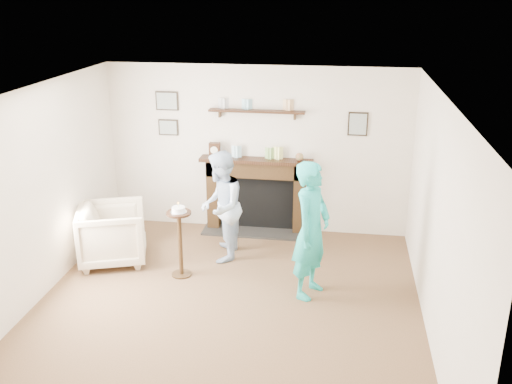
% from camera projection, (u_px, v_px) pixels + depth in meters
% --- Properties ---
extents(ground, '(5.00, 5.00, 0.00)m').
position_uv_depth(ground, '(225.00, 312.00, 6.57)').
color(ground, brown).
rests_on(ground, ground).
extents(room_shell, '(4.54, 5.02, 2.52)m').
position_uv_depth(room_shell, '(234.00, 160.00, 6.67)').
color(room_shell, beige).
rests_on(room_shell, ground).
extents(armchair, '(1.10, 1.09, 0.79)m').
position_uv_depth(armchair, '(115.00, 260.00, 7.82)').
color(armchair, tan).
rests_on(armchair, ground).
extents(man, '(0.63, 0.78, 1.52)m').
position_uv_depth(man, '(222.00, 257.00, 7.91)').
color(man, silver).
rests_on(man, ground).
extents(woman, '(0.60, 0.72, 1.68)m').
position_uv_depth(woman, '(309.00, 293.00, 6.99)').
color(woman, '#20A5B9').
rests_on(woman, ground).
extents(pedestal_table, '(0.32, 0.32, 1.01)m').
position_uv_depth(pedestal_table, '(180.00, 231.00, 7.22)').
color(pedestal_table, black).
rests_on(pedestal_table, ground).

